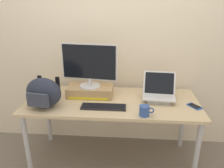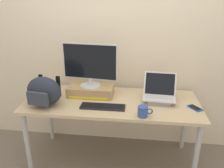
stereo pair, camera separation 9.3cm
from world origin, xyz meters
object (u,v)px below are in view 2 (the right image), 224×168
(plush_toy, at_px, (48,89))
(open_laptop, at_px, (159,96))
(desktop_monitor, at_px, (90,65))
(messenger_backpack, at_px, (44,91))
(cell_phone, at_px, (195,108))
(coffee_mug, at_px, (143,111))
(external_keyboard, at_px, (103,107))
(toner_box_yellow, at_px, (91,91))

(plush_toy, bearing_deg, open_laptop, -2.52)
(desktop_monitor, xyz_separation_m, messenger_backpack, (-0.39, -0.29, -0.20))
(cell_phone, bearing_deg, open_laptop, 124.26)
(open_laptop, xyz_separation_m, coffee_mug, (-0.16, -0.34, -0.01))
(external_keyboard, relative_size, cell_phone, 2.76)
(toner_box_yellow, xyz_separation_m, external_keyboard, (0.17, -0.28, -0.04))
(messenger_backpack, bearing_deg, external_keyboard, 8.42)
(cell_phone, bearing_deg, toner_box_yellow, 135.08)
(cell_phone, distance_m, plush_toy, 1.53)
(toner_box_yellow, height_order, cell_phone, toner_box_yellow)
(open_laptop, distance_m, plush_toy, 1.19)
(plush_toy, bearing_deg, cell_phone, -6.79)
(cell_phone, bearing_deg, desktop_monitor, 135.14)
(desktop_monitor, relative_size, external_keyboard, 1.35)
(coffee_mug, height_order, plush_toy, plush_toy)
(desktop_monitor, distance_m, plush_toy, 0.55)
(open_laptop, xyz_separation_m, cell_phone, (0.33, -0.13, -0.05))
(external_keyboard, bearing_deg, messenger_backpack, -179.52)
(open_laptop, height_order, coffee_mug, open_laptop)
(messenger_backpack, distance_m, cell_phone, 1.45)
(toner_box_yellow, bearing_deg, messenger_backpack, -143.86)
(external_keyboard, distance_m, coffee_mug, 0.40)
(messenger_backpack, relative_size, plush_toy, 3.53)
(coffee_mug, bearing_deg, messenger_backpack, 173.04)
(open_laptop, height_order, messenger_backpack, messenger_backpack)
(toner_box_yellow, relative_size, cell_phone, 3.09)
(desktop_monitor, height_order, cell_phone, desktop_monitor)
(open_laptop, height_order, plush_toy, open_laptop)
(cell_phone, bearing_deg, plush_toy, 138.77)
(cell_phone, height_order, plush_toy, plush_toy)
(desktop_monitor, relative_size, open_laptop, 1.70)
(coffee_mug, relative_size, cell_phone, 0.86)
(messenger_backpack, bearing_deg, cell_phone, 11.50)
(toner_box_yellow, distance_m, external_keyboard, 0.33)
(external_keyboard, bearing_deg, coffee_mug, -18.08)
(external_keyboard, bearing_deg, open_laptop, 21.54)
(desktop_monitor, height_order, plush_toy, desktop_monitor)
(messenger_backpack, xyz_separation_m, plush_toy, (-0.08, 0.28, -0.09))
(toner_box_yellow, bearing_deg, external_keyboard, -58.27)
(desktop_monitor, height_order, coffee_mug, desktop_monitor)
(cell_phone, relative_size, plush_toy, 1.48)
(desktop_monitor, distance_m, messenger_backpack, 0.53)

